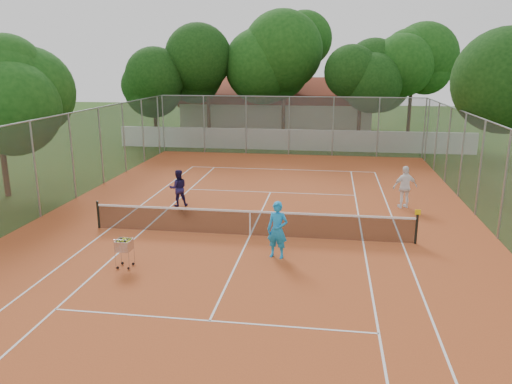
# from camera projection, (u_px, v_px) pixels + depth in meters

# --- Properties ---
(ground) EXTENTS (120.00, 120.00, 0.00)m
(ground) POSITION_uv_depth(u_px,v_px,m) (250.00, 236.00, 18.52)
(ground) COLOR #1E3C10
(ground) RESTS_ON ground
(court_pad) EXTENTS (18.00, 34.00, 0.02)m
(court_pad) POSITION_uv_depth(u_px,v_px,m) (250.00, 236.00, 18.52)
(court_pad) COLOR #B04D22
(court_pad) RESTS_ON ground
(court_lines) EXTENTS (10.98, 23.78, 0.01)m
(court_lines) POSITION_uv_depth(u_px,v_px,m) (250.00, 235.00, 18.52)
(court_lines) COLOR white
(court_lines) RESTS_ON court_pad
(tennis_net) EXTENTS (11.88, 0.10, 0.98)m
(tennis_net) POSITION_uv_depth(u_px,v_px,m) (250.00, 223.00, 18.39)
(tennis_net) COLOR black
(tennis_net) RESTS_ON court_pad
(perimeter_fence) EXTENTS (18.00, 34.00, 4.00)m
(perimeter_fence) POSITION_uv_depth(u_px,v_px,m) (250.00, 184.00, 18.02)
(perimeter_fence) COLOR slate
(perimeter_fence) RESTS_ON ground
(boundary_wall) EXTENTS (26.00, 0.30, 1.50)m
(boundary_wall) POSITION_uv_depth(u_px,v_px,m) (291.00, 140.00, 36.52)
(boundary_wall) COLOR white
(boundary_wall) RESTS_ON ground
(clubhouse) EXTENTS (16.40, 9.00, 4.40)m
(clubhouse) POSITION_uv_depth(u_px,v_px,m) (278.00, 108.00, 46.01)
(clubhouse) COLOR beige
(clubhouse) RESTS_ON ground
(tropical_trees) EXTENTS (29.00, 19.00, 10.00)m
(tropical_trees) POSITION_uv_depth(u_px,v_px,m) (295.00, 79.00, 38.32)
(tropical_trees) COLOR black
(tropical_trees) RESTS_ON ground
(player_near) EXTENTS (0.78, 0.60, 1.89)m
(player_near) POSITION_uv_depth(u_px,v_px,m) (277.00, 230.00, 16.22)
(player_near) COLOR #1A93E2
(player_near) RESTS_ON court_pad
(player_far_left) EXTENTS (0.97, 0.87, 1.64)m
(player_far_left) POSITION_uv_depth(u_px,v_px,m) (178.00, 188.00, 22.12)
(player_far_left) COLOR #1D1848
(player_far_left) RESTS_ON court_pad
(player_far_right) EXTENTS (1.19, 0.76, 1.88)m
(player_far_right) POSITION_uv_depth(u_px,v_px,m) (405.00, 187.00, 21.81)
(player_far_right) COLOR white
(player_far_right) RESTS_ON court_pad
(ball_hopper) EXTENTS (0.57, 0.57, 1.00)m
(ball_hopper) POSITION_uv_depth(u_px,v_px,m) (125.00, 252.00, 15.51)
(ball_hopper) COLOR #B3B3BA
(ball_hopper) RESTS_ON court_pad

